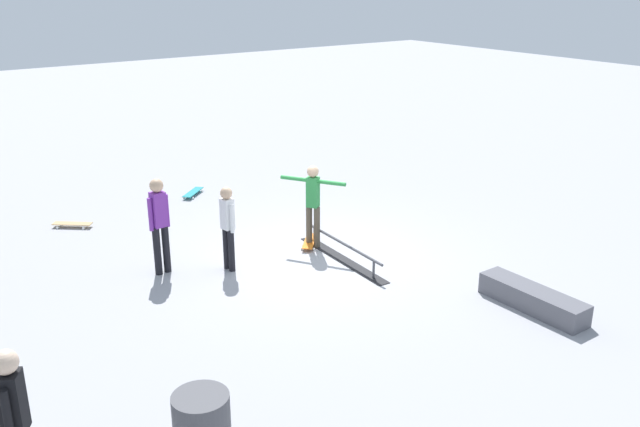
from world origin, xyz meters
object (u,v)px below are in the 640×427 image
object	(u,v)px
bystander_white_shirt	(228,224)
bystander_purple_shirt	(159,221)
grind_rail	(342,252)
skater_main	(313,200)
skateboard_main	(310,241)
loose_skateboard_natural	(72,224)
skate_ledge	(533,299)
bystander_black_shirt	(16,421)
loose_skateboard_teal	(193,192)

from	to	relation	value
bystander_white_shirt	bystander_purple_shirt	xyz separation A→B (m)	(0.55, 1.01, 0.11)
grind_rail	skater_main	bearing A→B (deg)	8.19
skateboard_main	bystander_white_shirt	size ratio (longest dim) A/B	0.48
bystander_white_shirt	loose_skateboard_natural	xyz separation A→B (m)	(3.76, 1.62, -0.79)
skater_main	bystander_white_shirt	size ratio (longest dim) A/B	1.05
bystander_white_shirt	loose_skateboard_natural	size ratio (longest dim) A/B	2.05
grind_rail	skate_ledge	size ratio (longest dim) A/B	1.42
grind_rail	bystander_black_shirt	distance (m)	6.99
skate_ledge	skater_main	xyz separation A→B (m)	(4.09, 1.32, 0.76)
loose_skateboard_natural	loose_skateboard_teal	size ratio (longest dim) A/B	1.01
skate_ledge	skateboard_main	bearing A→B (deg)	17.47
bystander_white_shirt	bystander_black_shirt	bearing A→B (deg)	124.73
skater_main	loose_skateboard_teal	world-z (taller)	skater_main
skater_main	bystander_purple_shirt	bearing A→B (deg)	-133.21
skate_ledge	loose_skateboard_teal	size ratio (longest dim) A/B	2.45
skater_main	skateboard_main	world-z (taller)	skater_main
bystander_black_shirt	bystander_purple_shirt	bearing A→B (deg)	173.50
skater_main	bystander_white_shirt	bearing A→B (deg)	-122.00
loose_skateboard_natural	loose_skateboard_teal	xyz separation A→B (m)	(0.49, -2.96, 0.00)
bystander_purple_shirt	bystander_white_shirt	bearing A→B (deg)	145.67
bystander_black_shirt	skate_ledge	bearing A→B (deg)	118.84
bystander_black_shirt	loose_skateboard_teal	bearing A→B (deg)	175.49
grind_rail	skater_main	distance (m)	1.14
bystander_white_shirt	loose_skateboard_teal	size ratio (longest dim) A/B	2.08
grind_rail	bystander_purple_shirt	size ratio (longest dim) A/B	1.49
grind_rail	loose_skateboard_natural	bearing A→B (deg)	40.47
skate_ledge	bystander_purple_shirt	xyz separation A→B (m)	(4.63, 4.14, 0.80)
skater_main	bystander_purple_shirt	size ratio (longest dim) A/B	0.94
bystander_black_shirt	bystander_purple_shirt	xyz separation A→B (m)	(4.43, -3.33, -0.02)
bystander_white_shirt	loose_skateboard_teal	world-z (taller)	bystander_white_shirt
bystander_purple_shirt	loose_skateboard_natural	size ratio (longest dim) A/B	2.31
loose_skateboard_natural	skate_ledge	bearing A→B (deg)	-19.16
grind_rail	skater_main	size ratio (longest dim) A/B	1.59
skater_main	bystander_purple_shirt	xyz separation A→B (m)	(0.55, 2.82, 0.03)
skater_main	bystander_purple_shirt	world-z (taller)	bystander_purple_shirt
skate_ledge	skater_main	distance (m)	4.36
skateboard_main	bystander_white_shirt	world-z (taller)	bystander_white_shirt
bystander_white_shirt	loose_skateboard_teal	xyz separation A→B (m)	(4.25, -1.33, -0.79)
grind_rail	loose_skateboard_teal	size ratio (longest dim) A/B	3.48
grind_rail	bystander_white_shirt	size ratio (longest dim) A/B	1.67
grind_rail	loose_skateboard_teal	world-z (taller)	grind_rail
skateboard_main	bystander_purple_shirt	size ratio (longest dim) A/B	0.42
grind_rail	skateboard_main	world-z (taller)	grind_rail
skate_ledge	bystander_white_shirt	xyz separation A→B (m)	(4.08, 3.13, 0.69)
grind_rail	skate_ledge	distance (m)	3.49
bystander_black_shirt	bystander_purple_shirt	distance (m)	5.54
skater_main	bystander_black_shirt	size ratio (longest dim) A/B	0.92
loose_skateboard_natural	loose_skateboard_teal	bearing A→B (deg)	49.13
skater_main	skateboard_main	size ratio (longest dim) A/B	2.21
loose_skateboard_natural	loose_skateboard_teal	distance (m)	3.00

